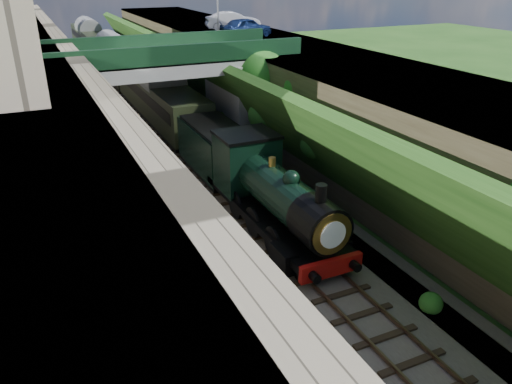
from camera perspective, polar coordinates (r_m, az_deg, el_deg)
name	(u,v)px	position (r m, az deg, el deg)	size (l,w,h in m)	color
trackbed	(186,166)	(31.29, -8.05, 2.92)	(10.00, 90.00, 0.20)	#473F38
retaining_wall	(86,124)	(29.23, -18.85, 7.35)	(1.00, 90.00, 7.00)	#756B56
street_plateau_left	(17,132)	(29.12, -25.67, 6.17)	(6.00, 90.00, 7.00)	#262628
street_plateau_right	(319,102)	(34.14, 7.25, 10.12)	(8.00, 90.00, 6.25)	#262628
embankment_slope	(275,124)	(30.20, 2.17, 7.79)	(4.58, 90.00, 6.40)	#1E4714
track_left	(154,169)	(30.78, -11.62, 2.57)	(2.50, 90.00, 0.20)	black
track_right	(204,161)	(31.58, -5.99, 3.51)	(2.50, 90.00, 0.20)	black
road_bridge	(177,88)	(34.08, -8.97, 11.64)	(16.00, 6.40, 7.25)	gray
tree	(263,81)	(33.23, 0.77, 12.61)	(3.60, 3.80, 6.60)	black
car_blue	(246,27)	(41.69, -1.17, 18.29)	(1.81, 4.49, 1.53)	navy
car_silver	(233,21)	(46.71, -2.67, 18.95)	(1.66, 4.77, 1.57)	#BABBBF
locomotive	(273,196)	(22.69, 1.98, -0.44)	(3.10, 10.22, 3.83)	black
tender	(216,152)	(29.06, -4.59, 4.59)	(2.70, 6.00, 3.05)	black
coach_front	(159,98)	(40.53, -11.03, 10.55)	(2.90, 18.00, 3.70)	black
coach_middle	(114,60)	(58.63, -15.87, 14.27)	(2.90, 18.00, 3.70)	black
coach_rear	(90,40)	(77.06, -18.48, 16.18)	(2.90, 18.00, 3.70)	black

